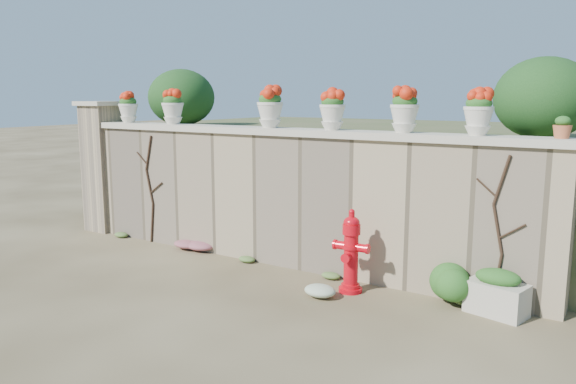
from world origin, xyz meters
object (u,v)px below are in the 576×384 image
Objects in this scene: fire_hydrant at (351,251)px; urn_pot_0 at (128,108)px; terracotta_pot at (562,128)px; planter_box at (497,293)px.

urn_pot_0 reaches higher than fire_hydrant.
fire_hydrant is at bearing -165.13° from terracotta_pot.
terracotta_pot is at bearing 0.00° from urn_pot_0.
urn_pot_0 is at bearing 169.53° from fire_hydrant.
urn_pot_0 is 7.19m from terracotta_pot.
terracotta_pot reaches higher than planter_box.
terracotta_pot is (7.18, 0.00, -0.16)m from urn_pot_0.
urn_pot_0 is at bearing -170.76° from planter_box.
urn_pot_0 reaches higher than terracotta_pot.
urn_pot_0 is at bearing 180.00° from terracotta_pot.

